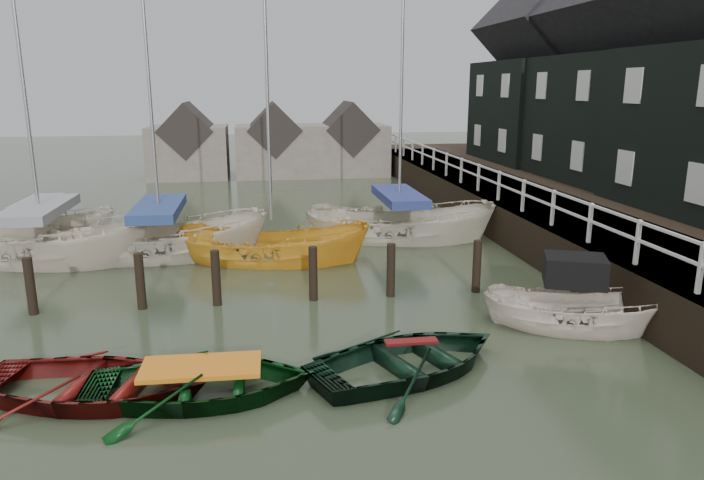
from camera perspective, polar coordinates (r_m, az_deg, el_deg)
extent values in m
plane|color=#313924|center=(13.20, -7.56, -9.96)|extent=(120.00, 120.00, 0.00)
cube|color=black|center=(24.41, 14.67, 4.21)|extent=(3.00, 32.00, 0.20)
cube|color=silver|center=(23.71, 11.47, 6.68)|extent=(0.06, 32.00, 0.06)
cube|color=silver|center=(23.76, 11.42, 5.72)|extent=(0.06, 32.00, 0.06)
cube|color=black|center=(27.29, 25.17, 1.33)|extent=(14.00, 38.00, 1.50)
cube|color=black|center=(28.47, 23.77, 10.09)|extent=(6.00, 7.00, 5.00)
cube|color=black|center=(28.59, 24.64, 18.59)|extent=(6.11, 7.14, 6.11)
cube|color=black|center=(34.59, 17.55, 11.08)|extent=(6.40, 7.00, 5.00)
cube|color=black|center=(34.69, 18.08, 18.09)|extent=(6.52, 7.14, 6.52)
cylinder|color=black|center=(16.72, -27.12, -4.41)|extent=(0.22, 0.22, 1.80)
cylinder|color=black|center=(16.09, -18.64, -4.26)|extent=(0.22, 0.22, 1.80)
cylinder|color=black|center=(15.87, -12.22, -4.08)|extent=(0.22, 0.22, 1.80)
cylinder|color=black|center=(15.89, -3.54, -3.76)|extent=(0.22, 0.22, 1.80)
cylinder|color=black|center=(16.18, 3.54, -3.44)|extent=(0.22, 0.22, 1.80)
cylinder|color=black|center=(16.80, 11.25, -3.02)|extent=(0.22, 0.22, 1.80)
cube|color=#665B51|center=(38.47, -14.59, 7.75)|extent=(4.50, 4.00, 3.00)
cube|color=#282321|center=(38.36, -14.71, 9.68)|extent=(3.18, 4.08, 3.18)
cube|color=#665B51|center=(38.29, -7.06, 8.06)|extent=(4.50, 4.00, 3.00)
cube|color=#282321|center=(38.18, -7.12, 10.00)|extent=(3.18, 4.08, 3.18)
cube|color=#665B51|center=(38.69, -0.32, 8.22)|extent=(4.50, 4.00, 3.00)
cube|color=#282321|center=(38.58, -0.32, 10.15)|extent=(3.18, 4.08, 3.18)
imported|color=#5B100D|center=(12.16, -22.40, -13.13)|extent=(4.60, 3.76, 0.83)
imported|color=black|center=(11.62, -13.40, -13.69)|extent=(4.02, 2.92, 0.82)
imported|color=black|center=(12.22, 5.33, -11.92)|extent=(4.82, 4.17, 0.84)
imported|color=beige|center=(15.04, 19.54, -7.62)|extent=(4.31, 2.89, 1.56)
cube|color=black|center=(14.80, 19.59, -2.62)|extent=(1.58, 1.41, 0.65)
imported|color=beige|center=(21.74, -26.13, -1.71)|extent=(7.60, 4.69, 2.75)
cylinder|color=#B2B2B7|center=(21.08, -27.75, 12.87)|extent=(0.10, 0.10, 7.98)
cube|color=gray|center=(21.40, -26.59, 2.51)|extent=(4.17, 2.53, 0.30)
imported|color=beige|center=(20.94, -16.89, -1.42)|extent=(6.76, 2.58, 2.60)
cylinder|color=#B2B2B7|center=(20.27, -18.11, 15.13)|extent=(0.10, 0.10, 9.10)
cube|color=navy|center=(20.60, -17.19, 2.75)|extent=(3.72, 1.38, 0.30)
imported|color=gold|center=(19.73, -7.23, -1.84)|extent=(6.45, 3.70, 2.34)
cylinder|color=#B2B2B7|center=(19.01, -7.76, 14.80)|extent=(0.10, 0.10, 8.73)
imported|color=beige|center=(22.36, 4.27, 0.10)|extent=(7.09, 4.16, 2.57)
cylinder|color=#B2B2B7|center=(21.73, 4.56, 15.51)|extent=(0.10, 0.10, 9.05)
cube|color=navy|center=(22.04, 4.34, 3.98)|extent=(3.89, 2.25, 0.30)
imported|color=beige|center=(24.91, -26.37, 0.10)|extent=(5.54, 2.65, 2.06)
cylinder|color=#B2B2B7|center=(24.34, -27.58, 10.97)|extent=(0.10, 0.10, 7.19)
cube|color=gray|center=(24.67, -26.68, 2.93)|extent=(3.04, 1.42, 0.30)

